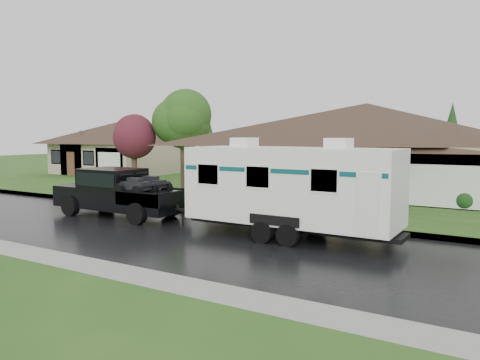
% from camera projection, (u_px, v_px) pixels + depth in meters
% --- Properties ---
extents(ground, '(140.00, 140.00, 0.00)m').
position_uv_depth(ground, '(217.00, 227.00, 19.16)').
color(ground, '#254E18').
rests_on(ground, ground).
extents(road, '(140.00, 8.00, 0.01)m').
position_uv_depth(road, '(187.00, 236.00, 17.46)').
color(road, black).
rests_on(road, ground).
extents(curb, '(140.00, 0.50, 0.15)m').
position_uv_depth(curb, '(245.00, 217.00, 21.07)').
color(curb, gray).
rests_on(curb, ground).
extents(lawn, '(140.00, 26.00, 0.15)m').
position_uv_depth(lawn, '(340.00, 189.00, 31.92)').
color(lawn, '#254E18').
rests_on(lawn, ground).
extents(house_main, '(19.44, 10.80, 6.90)m').
position_uv_depth(house_main, '(370.00, 138.00, 29.40)').
color(house_main, '#9A8C68').
rests_on(house_main, lawn).
extents(house_far, '(10.80, 8.64, 5.80)m').
position_uv_depth(house_far, '(119.00, 143.00, 43.62)').
color(house_far, tan).
rests_on(house_far, lawn).
extents(tree_left_green, '(3.95, 3.95, 6.53)m').
position_uv_depth(tree_left_green, '(183.00, 121.00, 31.00)').
color(tree_left_green, '#382B1E').
rests_on(tree_left_green, lawn).
extents(tree_red, '(3.06, 3.06, 5.07)m').
position_uv_depth(tree_red, '(134.00, 136.00, 30.99)').
color(tree_red, '#382B1E').
rests_on(tree_red, lawn).
extents(shrub_row, '(13.60, 1.00, 1.00)m').
position_uv_depth(shrub_row, '(340.00, 191.00, 25.98)').
color(shrub_row, '#143814').
rests_on(shrub_row, lawn).
extents(pickup_truck, '(6.62, 2.51, 2.21)m').
position_uv_depth(pickup_truck, '(118.00, 191.00, 21.63)').
color(pickup_truck, black).
rests_on(pickup_truck, ground).
extents(travel_trailer, '(8.16, 2.87, 3.66)m').
position_uv_depth(travel_trailer, '(291.00, 185.00, 16.99)').
color(travel_trailer, white).
rests_on(travel_trailer, ground).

